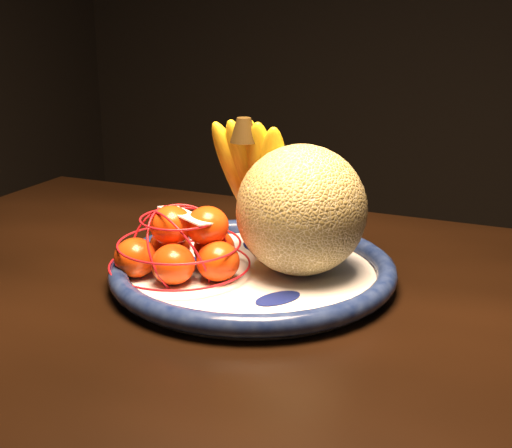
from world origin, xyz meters
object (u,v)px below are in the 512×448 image
at_px(fruit_bowl, 253,271).
at_px(banana_bunch, 258,179).
at_px(cantaloupe, 301,210).
at_px(mandarin_bag, 183,248).

relative_size(fruit_bowl, banana_bunch, 1.77).
xyz_separation_m(cantaloupe, mandarin_bag, (-0.13, -0.06, -0.04)).
relative_size(fruit_bowl, mandarin_bag, 1.83).
bearing_deg(fruit_bowl, mandarin_bag, -153.67).
bearing_deg(banana_bunch, mandarin_bag, -111.92).
bearing_deg(mandarin_bag, cantaloupe, 24.25).
relative_size(cantaloupe, mandarin_bag, 0.82).
distance_m(fruit_bowl, banana_bunch, 0.12).
xyz_separation_m(fruit_bowl, cantaloupe, (0.05, 0.02, 0.08)).
bearing_deg(mandarin_bag, banana_bunch, 61.25).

